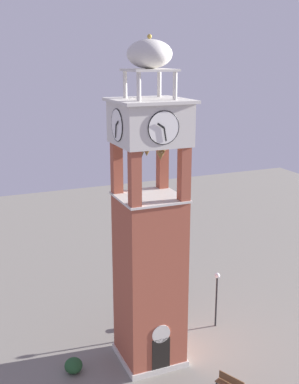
# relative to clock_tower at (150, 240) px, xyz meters

# --- Properties ---
(ground) EXTENTS (80.00, 80.00, 0.00)m
(ground) POSITION_rel_clock_tower_xyz_m (-0.00, 0.00, -7.61)
(ground) COLOR gray
(clock_tower) EXTENTS (3.95, 3.95, 18.66)m
(clock_tower) POSITION_rel_clock_tower_xyz_m (0.00, 0.00, 0.00)
(clock_tower) COLOR #9E4C38
(clock_tower) RESTS_ON ground
(lamp_post) EXTENTS (0.36, 0.36, 3.87)m
(lamp_post) POSITION_rel_clock_tower_xyz_m (5.50, 1.60, -4.92)
(lamp_post) COLOR black
(lamp_post) RESTS_ON ground
(trash_bin) EXTENTS (0.52, 0.52, 0.80)m
(trash_bin) POSITION_rel_clock_tower_xyz_m (1.33, 3.41, -7.21)
(trash_bin) COLOR #4C4C51
(trash_bin) RESTS_ON ground
(shrub_near_entry) EXTENTS (1.04, 1.04, 0.89)m
(shrub_near_entry) POSITION_rel_clock_tower_xyz_m (-4.59, 0.35, -7.16)
(shrub_near_entry) COLOR #234C28
(shrub_near_entry) RESTS_ON ground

